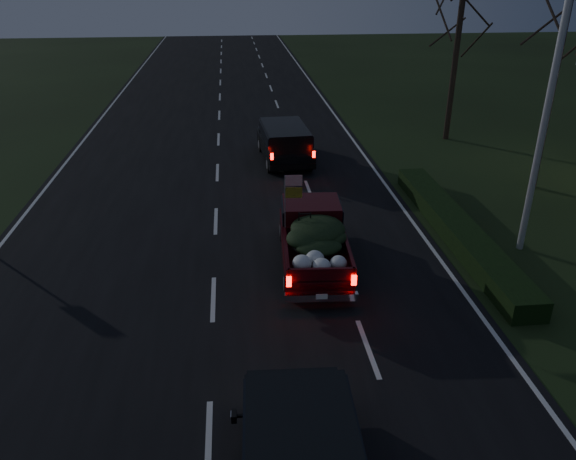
{
  "coord_description": "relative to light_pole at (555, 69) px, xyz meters",
  "views": [
    {
      "loc": [
        0.68,
        -12.79,
        8.07
      ],
      "look_at": [
        2.14,
        1.34,
        1.3
      ],
      "focal_mm": 35.0,
      "sensor_mm": 36.0,
      "label": 1
    }
  ],
  "objects": [
    {
      "name": "road_asphalt",
      "position": [
        -9.5,
        -2.0,
        -5.47
      ],
      "size": [
        14.0,
        120.0,
        0.02
      ],
      "primitive_type": "cube",
      "color": "black",
      "rests_on": "ground"
    },
    {
      "name": "lead_suv",
      "position": [
        -6.5,
        9.24,
        -4.47
      ],
      "size": [
        2.21,
        4.75,
        1.33
      ],
      "rotation": [
        0.0,
        0.0,
        0.06
      ],
      "color": "black",
      "rests_on": "ground"
    },
    {
      "name": "bare_tree_far",
      "position": [
        2.0,
        12.0,
        -0.25
      ],
      "size": [
        3.6,
        3.6,
        7.0
      ],
      "color": "black",
      "rests_on": "ground"
    },
    {
      "name": "ground",
      "position": [
        -9.5,
        -2.0,
        -5.48
      ],
      "size": [
        120.0,
        120.0,
        0.0
      ],
      "primitive_type": "plane",
      "color": "black",
      "rests_on": "ground"
    },
    {
      "name": "hedge_row",
      "position": [
        -1.7,
        1.0,
        -5.18
      ],
      "size": [
        1.0,
        10.0,
        0.6
      ],
      "primitive_type": "cube",
      "color": "black",
      "rests_on": "ground"
    },
    {
      "name": "bare_tree_mid",
      "position": [
        3.0,
        5.0,
        0.87
      ],
      "size": [
        3.6,
        3.6,
        8.5
      ],
      "color": "black",
      "rests_on": "ground"
    },
    {
      "name": "pickup_truck",
      "position": [
        -6.59,
        -0.32,
        -4.55
      ],
      "size": [
        2.09,
        4.84,
        2.48
      ],
      "rotation": [
        0.0,
        0.0,
        -0.06
      ],
      "color": "#37070C",
      "rests_on": "ground"
    },
    {
      "name": "light_pole",
      "position": [
        0.0,
        0.0,
        0.0
      ],
      "size": [
        0.5,
        0.9,
        9.16
      ],
      "color": "silver",
      "rests_on": "ground"
    }
  ]
}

